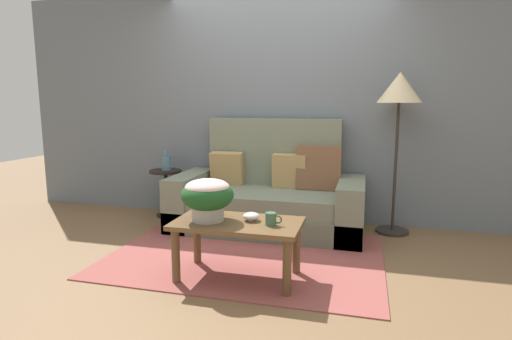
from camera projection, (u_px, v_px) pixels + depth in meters
name	position (u px, v px, depth m)	size (l,w,h in m)	color
ground_plane	(248.00, 253.00, 3.69)	(14.00, 14.00, 0.00)	brown
wall_back	(278.00, 105.00, 4.69)	(6.40, 0.12, 2.61)	slate
area_rug	(245.00, 256.00, 3.62)	(2.34, 1.65, 0.01)	#994C47
couch	(269.00, 198.00, 4.39)	(1.99, 0.91, 1.16)	#626B59
coffee_table	(238.00, 231.00, 3.11)	(0.96, 0.53, 0.45)	brown
side_table	(166.00, 184.00, 4.85)	(0.37, 0.37, 0.56)	black
floor_lamp	(399.00, 97.00, 4.07)	(0.43, 0.43, 1.63)	#2D2823
potted_plant	(207.00, 195.00, 3.09)	(0.39, 0.39, 0.32)	#B7B2A8
coffee_mug	(271.00, 219.00, 2.99)	(0.12, 0.08, 0.09)	#3D664C
snack_bowl	(251.00, 216.00, 3.10)	(0.13, 0.13, 0.07)	silver
table_vase	(166.00, 162.00, 4.80)	(0.11, 0.11, 0.22)	slate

